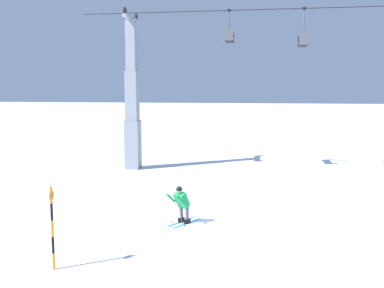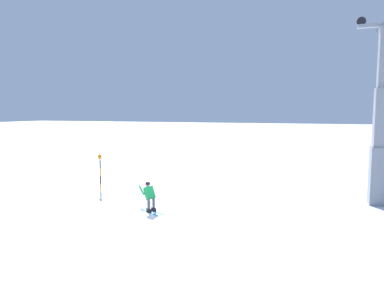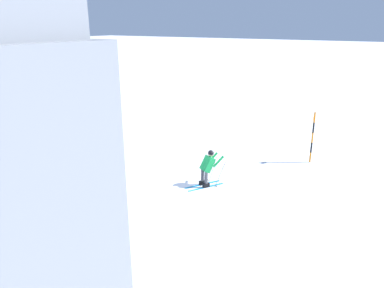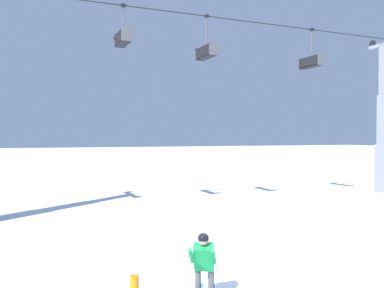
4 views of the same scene
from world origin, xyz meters
name	(u,v)px [view 3 (image 3 of 4)]	position (x,y,z in m)	size (l,w,h in m)	color
ground_plane	(177,187)	(0.00, 0.00, 0.00)	(260.00, 260.00, 0.00)	white
skier_carving_main	(208,166)	(-0.95, -0.80, 0.84)	(1.24, 1.61, 1.58)	#198CCC
trail_marker_pole	(313,136)	(-3.73, -5.53, 1.28)	(0.07, 0.28, 2.38)	orange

